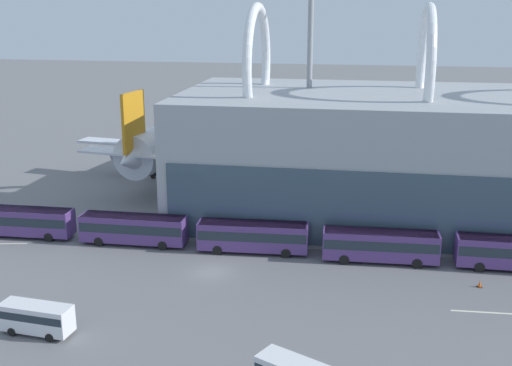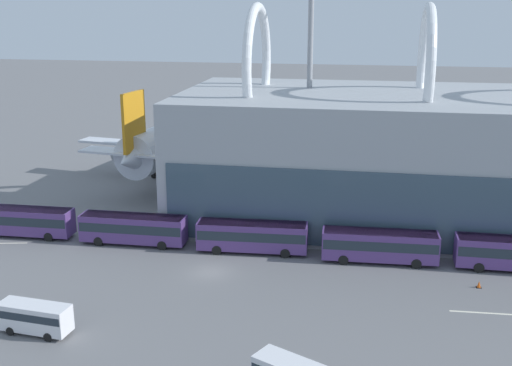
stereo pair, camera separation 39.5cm
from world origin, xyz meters
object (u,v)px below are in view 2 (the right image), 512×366
(airliner_at_gate_near, at_px, (180,138))
(shuttle_bus_3, at_px, (380,244))
(shuttle_bus_0, at_px, (23,220))
(shuttle_bus_2, at_px, (252,235))
(traffic_cone_0, at_px, (479,284))
(service_van_foreground, at_px, (35,316))
(floodlight_mast, at_px, (310,51))
(shuttle_bus_1, at_px, (133,227))

(airliner_at_gate_near, distance_m, shuttle_bus_3, 39.91)
(airliner_at_gate_near, bearing_deg, shuttle_bus_0, 167.85)
(shuttle_bus_2, height_order, traffic_cone_0, shuttle_bus_2)
(shuttle_bus_0, height_order, service_van_foreground, shuttle_bus_0)
(shuttle_bus_2, height_order, service_van_foreground, shuttle_bus_2)
(floodlight_mast, height_order, traffic_cone_0, floodlight_mast)
(airliner_at_gate_near, xyz_separation_m, shuttle_bus_0, (-10.11, -26.74, -4.12))
(shuttle_bus_1, xyz_separation_m, service_van_foreground, (-0.64, -19.78, -0.45))
(shuttle_bus_1, bearing_deg, airliner_at_gate_near, 95.41)
(floodlight_mast, relative_size, traffic_cone_0, 50.14)
(shuttle_bus_3, bearing_deg, shuttle_bus_2, 176.05)
(shuttle_bus_1, bearing_deg, shuttle_bus_3, -1.46)
(shuttle_bus_2, distance_m, floodlight_mast, 25.64)
(airliner_at_gate_near, relative_size, traffic_cone_0, 53.32)
(airliner_at_gate_near, distance_m, service_van_foreground, 46.97)
(service_van_foreground, relative_size, traffic_cone_0, 9.30)
(shuttle_bus_2, relative_size, shuttle_bus_3, 1.00)
(airliner_at_gate_near, xyz_separation_m, shuttle_bus_2, (15.86, -26.93, -4.12))
(airliner_at_gate_near, bearing_deg, floodlight_mast, -105.04)
(shuttle_bus_0, bearing_deg, shuttle_bus_3, -2.02)
(floodlight_mast, bearing_deg, service_van_foreground, -114.57)
(shuttle_bus_1, bearing_deg, floodlight_mast, 46.84)
(shuttle_bus_3, height_order, floodlight_mast, floodlight_mast)
(airliner_at_gate_near, distance_m, shuttle_bus_1, 27.38)
(airliner_at_gate_near, relative_size, shuttle_bus_2, 2.95)
(shuttle_bus_1, relative_size, traffic_cone_0, 17.92)
(shuttle_bus_1, distance_m, traffic_cone_0, 35.32)
(shuttle_bus_0, xyz_separation_m, service_van_foreground, (12.35, -19.95, -0.45))
(shuttle_bus_2, bearing_deg, floodlight_mast, 75.12)
(shuttle_bus_0, bearing_deg, shuttle_bus_2, -1.67)
(airliner_at_gate_near, distance_m, shuttle_bus_0, 28.89)
(shuttle_bus_2, bearing_deg, shuttle_bus_1, 176.74)
(shuttle_bus_1, relative_size, shuttle_bus_3, 0.99)
(shuttle_bus_0, xyz_separation_m, shuttle_bus_1, (12.99, -0.18, 0.00))
(shuttle_bus_0, distance_m, service_van_foreground, 23.47)
(shuttle_bus_2, height_order, shuttle_bus_3, same)
(service_van_foreground, bearing_deg, shuttle_bus_2, 61.00)
(service_van_foreground, xyz_separation_m, floodlight_mast, (17.42, 38.11, 17.96))
(shuttle_bus_3, xyz_separation_m, floodlight_mast, (-9.19, 18.68, 17.51))
(airliner_at_gate_near, height_order, shuttle_bus_1, airliner_at_gate_near)
(shuttle_bus_0, bearing_deg, floodlight_mast, 30.13)
(shuttle_bus_1, height_order, traffic_cone_0, shuttle_bus_1)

